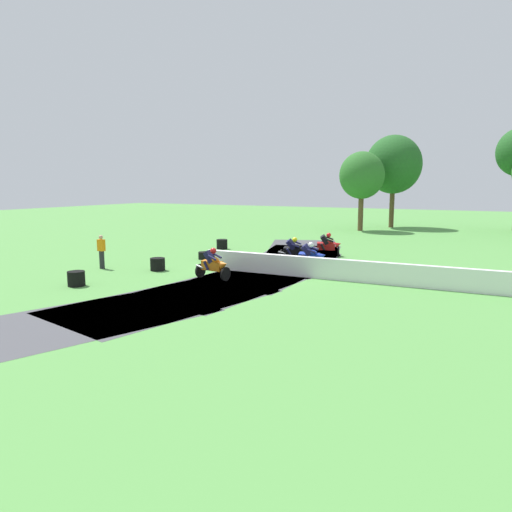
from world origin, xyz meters
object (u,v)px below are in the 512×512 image
at_px(motorcycle_trailing_black, 295,250).
at_px(motorcycle_fourth_red, 327,245).
at_px(tire_stack_mid_b, 205,256).
at_px(motorcycle_chase_blue, 311,256).
at_px(tire_stack_near, 76,279).
at_px(tire_stack_mid_a, 158,264).
at_px(motorcycle_lead_orange, 213,264).
at_px(tire_stack_far, 222,244).
at_px(track_marshal, 101,252).

xyz_separation_m(motorcycle_trailing_black, motorcycle_fourth_red, (0.91, 2.57, 0.02)).
bearing_deg(motorcycle_fourth_red, tire_stack_mid_b, -143.69).
bearing_deg(motorcycle_chase_blue, tire_stack_mid_b, 178.63).
xyz_separation_m(motorcycle_chase_blue, tire_stack_near, (-6.93, -7.94, -0.33)).
height_order(motorcycle_trailing_black, tire_stack_mid_b, motorcycle_trailing_black).
bearing_deg(motorcycle_fourth_red, motorcycle_chase_blue, -81.53).
xyz_separation_m(motorcycle_trailing_black, tire_stack_mid_a, (-4.71, -5.40, -0.33)).
relative_size(motorcycle_lead_orange, motorcycle_trailing_black, 1.01).
height_order(tire_stack_near, tire_stack_mid_b, tire_stack_near).
distance_m(motorcycle_lead_orange, tire_stack_mid_a, 3.55).
bearing_deg(motorcycle_fourth_red, tire_stack_mid_a, -125.22).
bearing_deg(motorcycle_trailing_black, tire_stack_far, 157.86).
bearing_deg(tire_stack_mid_b, tire_stack_mid_a, -90.87).
xyz_separation_m(tire_stack_near, tire_stack_mid_a, (0.68, 4.22, 0.00)).
height_order(motorcycle_lead_orange, tire_stack_mid_b, motorcycle_lead_orange).
relative_size(tire_stack_mid_a, track_marshal, 0.42).
bearing_deg(tire_stack_mid_b, motorcycle_chase_blue, -1.37).
bearing_deg(motorcycle_chase_blue, motorcycle_fourth_red, 98.47).
bearing_deg(tire_stack_far, motorcycle_chase_blue, -28.60).
bearing_deg(tire_stack_mid_a, tire_stack_near, -99.20).
distance_m(motorcycle_lead_orange, tire_stack_far, 9.65).
relative_size(tire_stack_near, tire_stack_mid_a, 0.98).
height_order(motorcycle_trailing_black, tire_stack_mid_a, motorcycle_trailing_black).
bearing_deg(motorcycle_fourth_red, motorcycle_trailing_black, -109.59).
distance_m(tire_stack_mid_a, tire_stack_mid_b, 3.88).
bearing_deg(motorcycle_chase_blue, track_marshal, -153.07).
bearing_deg(tire_stack_mid_a, motorcycle_fourth_red, 54.78).
distance_m(motorcycle_lead_orange, track_marshal, 6.21).
relative_size(tire_stack_near, tire_stack_far, 1.00).
xyz_separation_m(motorcycle_trailing_black, tire_stack_near, (-5.39, -9.61, -0.33)).
distance_m(motorcycle_trailing_black, tire_stack_near, 11.03).
xyz_separation_m(tire_stack_mid_b, track_marshal, (-2.78, -4.71, 0.62)).
height_order(motorcycle_trailing_black, motorcycle_fourth_red, motorcycle_fourth_red).
bearing_deg(track_marshal, motorcycle_trailing_black, 39.98).
bearing_deg(motorcycle_trailing_black, tire_stack_near, -119.28).
bearing_deg(tire_stack_mid_b, tire_stack_far, 108.58).
height_order(motorcycle_chase_blue, track_marshal, track_marshal).
height_order(tire_stack_mid_a, track_marshal, track_marshal).
distance_m(motorcycle_lead_orange, tire_stack_mid_b, 5.63).
xyz_separation_m(motorcycle_fourth_red, tire_stack_mid_b, (-5.56, -4.09, -0.45)).
distance_m(motorcycle_fourth_red, track_marshal, 12.12).
bearing_deg(tire_stack_far, tire_stack_near, -87.21).
height_order(motorcycle_trailing_black, tire_stack_near, motorcycle_trailing_black).
xyz_separation_m(tire_stack_near, track_marshal, (-2.04, 3.39, 0.52)).
distance_m(motorcycle_chase_blue, tire_stack_mid_a, 7.28).
bearing_deg(tire_stack_mid_b, motorcycle_lead_orange, -52.41).
bearing_deg(tire_stack_far, tire_stack_mid_b, -71.42).
relative_size(tire_stack_mid_a, tire_stack_far, 1.01).
height_order(motorcycle_chase_blue, tire_stack_near, motorcycle_chase_blue).
distance_m(motorcycle_lead_orange, tire_stack_near, 5.55).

